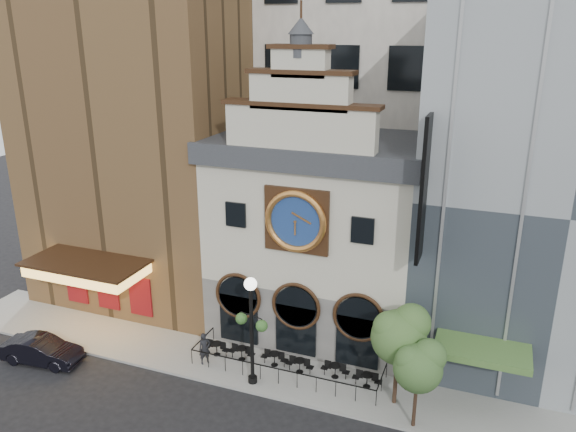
{
  "coord_description": "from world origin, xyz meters",
  "views": [
    {
      "loc": [
        9.62,
        -22.63,
        18.32
      ],
      "look_at": [
        -1.28,
        6.0,
        7.99
      ],
      "focal_mm": 35.0,
      "sensor_mm": 36.0,
      "label": 1
    }
  ],
  "objects_px": {
    "bistro_4": "(335,370)",
    "tree_left": "(419,365)",
    "tree_right": "(400,333)",
    "car_left": "(42,350)",
    "bistro_1": "(242,352)",
    "lamppost": "(251,319)",
    "bistro_5": "(367,379)",
    "bistro_0": "(217,348)",
    "bistro_2": "(274,358)",
    "bistro_3": "(300,365)",
    "pedestrian": "(205,349)"
  },
  "relations": [
    {
      "from": "bistro_4",
      "to": "tree_left",
      "type": "bearing_deg",
      "value": -27.29
    },
    {
      "from": "lamppost",
      "to": "tree_right",
      "type": "relative_size",
      "value": 1.13
    },
    {
      "from": "bistro_4",
      "to": "pedestrian",
      "type": "distance_m",
      "value": 7.43
    },
    {
      "from": "bistro_5",
      "to": "car_left",
      "type": "xyz_separation_m",
      "value": [
        -18.01,
        -4.14,
        0.16
      ]
    },
    {
      "from": "bistro_0",
      "to": "lamppost",
      "type": "distance_m",
      "value": 4.83
    },
    {
      "from": "bistro_3",
      "to": "bistro_0",
      "type": "bearing_deg",
      "value": -178.95
    },
    {
      "from": "tree_left",
      "to": "bistro_0",
      "type": "bearing_deg",
      "value": 169.99
    },
    {
      "from": "bistro_1",
      "to": "tree_left",
      "type": "relative_size",
      "value": 0.34
    },
    {
      "from": "bistro_1",
      "to": "lamppost",
      "type": "xyz_separation_m",
      "value": [
        1.48,
        -1.76,
        3.35
      ]
    },
    {
      "from": "bistro_0",
      "to": "tree_left",
      "type": "distance_m",
      "value": 12.26
    },
    {
      "from": "tree_right",
      "to": "bistro_3",
      "type": "bearing_deg",
      "value": 172.28
    },
    {
      "from": "bistro_1",
      "to": "bistro_3",
      "type": "height_order",
      "value": "same"
    },
    {
      "from": "tree_left",
      "to": "tree_right",
      "type": "height_order",
      "value": "tree_right"
    },
    {
      "from": "bistro_2",
      "to": "car_left",
      "type": "height_order",
      "value": "car_left"
    },
    {
      "from": "car_left",
      "to": "bistro_0",
      "type": "bearing_deg",
      "value": -72.31
    },
    {
      "from": "bistro_1",
      "to": "tree_right",
      "type": "bearing_deg",
      "value": -4.61
    },
    {
      "from": "bistro_0",
      "to": "bistro_1",
      "type": "bearing_deg",
      "value": 2.96
    },
    {
      "from": "bistro_4",
      "to": "bistro_5",
      "type": "xyz_separation_m",
      "value": [
        1.82,
        -0.23,
        0.0
      ]
    },
    {
      "from": "bistro_1",
      "to": "bistro_4",
      "type": "bearing_deg",
      "value": 2.62
    },
    {
      "from": "bistro_2",
      "to": "bistro_3",
      "type": "bearing_deg",
      "value": -4.47
    },
    {
      "from": "bistro_2",
      "to": "lamppost",
      "type": "xyz_separation_m",
      "value": [
        -0.5,
        -1.89,
        3.35
      ]
    },
    {
      "from": "bistro_3",
      "to": "tree_right",
      "type": "relative_size",
      "value": 0.29
    },
    {
      "from": "bistro_3",
      "to": "bistro_5",
      "type": "height_order",
      "value": "same"
    },
    {
      "from": "bistro_0",
      "to": "tree_left",
      "type": "bearing_deg",
      "value": -10.01
    },
    {
      "from": "bistro_1",
      "to": "pedestrian",
      "type": "distance_m",
      "value": 2.14
    },
    {
      "from": "bistro_0",
      "to": "bistro_2",
      "type": "xyz_separation_m",
      "value": [
        3.54,
        0.22,
        0.0
      ]
    },
    {
      "from": "bistro_3",
      "to": "bistro_4",
      "type": "height_order",
      "value": "same"
    },
    {
      "from": "bistro_2",
      "to": "tree_left",
      "type": "relative_size",
      "value": 0.34
    },
    {
      "from": "bistro_3",
      "to": "car_left",
      "type": "xyz_separation_m",
      "value": [
        -14.22,
        -4.13,
        0.16
      ]
    },
    {
      "from": "bistro_4",
      "to": "tree_right",
      "type": "xyz_separation_m",
      "value": [
        3.48,
        -0.98,
        3.55
      ]
    },
    {
      "from": "bistro_4",
      "to": "tree_right",
      "type": "height_order",
      "value": "tree_right"
    },
    {
      "from": "bistro_2",
      "to": "bistro_1",
      "type": "bearing_deg",
      "value": -176.09
    },
    {
      "from": "bistro_0",
      "to": "lamppost",
      "type": "xyz_separation_m",
      "value": [
        3.05,
        -1.67,
        3.35
      ]
    },
    {
      "from": "car_left",
      "to": "tree_left",
      "type": "distance_m",
      "value": 21.12
    },
    {
      "from": "bistro_2",
      "to": "bistro_4",
      "type": "bearing_deg",
      "value": 1.9
    },
    {
      "from": "bistro_2",
      "to": "bistro_4",
      "type": "xyz_separation_m",
      "value": [
        3.53,
        0.12,
        0.0
      ]
    },
    {
      "from": "bistro_3",
      "to": "lamppost",
      "type": "bearing_deg",
      "value": -139.33
    },
    {
      "from": "bistro_5",
      "to": "bistro_4",
      "type": "bearing_deg",
      "value": 172.74
    },
    {
      "from": "bistro_2",
      "to": "tree_left",
      "type": "height_order",
      "value": "tree_left"
    },
    {
      "from": "bistro_5",
      "to": "bistro_3",
      "type": "bearing_deg",
      "value": -179.9
    },
    {
      "from": "bistro_2",
      "to": "bistro_5",
      "type": "xyz_separation_m",
      "value": [
        5.35,
        -0.12,
        0.0
      ]
    },
    {
      "from": "lamppost",
      "to": "tree_left",
      "type": "relative_size",
      "value": 1.34
    },
    {
      "from": "tree_left",
      "to": "bistro_1",
      "type": "bearing_deg",
      "value": 168.04
    },
    {
      "from": "bistro_0",
      "to": "tree_right",
      "type": "xyz_separation_m",
      "value": [
        10.55,
        -0.64,
        3.55
      ]
    },
    {
      "from": "bistro_4",
      "to": "tree_left",
      "type": "relative_size",
      "value": 0.34
    },
    {
      "from": "bistro_0",
      "to": "bistro_5",
      "type": "bearing_deg",
      "value": 0.65
    },
    {
      "from": "car_left",
      "to": "tree_left",
      "type": "relative_size",
      "value": 1.02
    },
    {
      "from": "lamppost",
      "to": "tree_left",
      "type": "bearing_deg",
      "value": 11.26
    },
    {
      "from": "car_left",
      "to": "lamppost",
      "type": "xyz_separation_m",
      "value": [
        12.16,
        2.36,
        3.19
      ]
    },
    {
      "from": "bistro_0",
      "to": "tree_right",
      "type": "distance_m",
      "value": 11.15
    }
  ]
}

